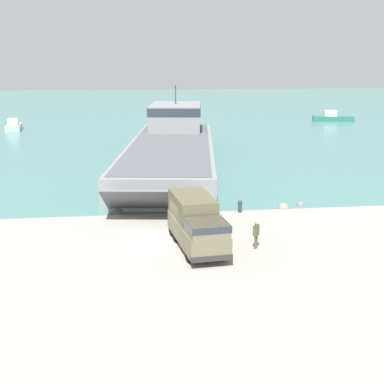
# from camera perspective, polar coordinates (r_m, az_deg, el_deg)

# --- Properties ---
(ground_plane) EXTENTS (240.00, 240.00, 0.00)m
(ground_plane) POSITION_cam_1_polar(r_m,az_deg,el_deg) (34.27, -2.93, -5.25)
(ground_plane) COLOR #9E998E
(water_surface) EXTENTS (240.00, 180.00, 0.01)m
(water_surface) POSITION_cam_1_polar(r_m,az_deg,el_deg) (129.17, -6.38, 8.77)
(water_surface) COLOR #477F7A
(water_surface) RESTS_ON ground_plane
(landing_craft) EXTENTS (14.03, 39.90, 8.19)m
(landing_craft) POSITION_cam_1_polar(r_m,az_deg,el_deg) (60.52, -2.15, 5.13)
(landing_craft) COLOR gray
(landing_craft) RESTS_ON ground_plane
(military_truck) EXTENTS (3.07, 7.15, 3.05)m
(military_truck) POSITION_cam_1_polar(r_m,az_deg,el_deg) (32.63, 0.49, -3.35)
(military_truck) COLOR #6B664C
(military_truck) RESTS_ON ground_plane
(soldier_on_ramp) EXTENTS (0.46, 0.49, 1.73)m
(soldier_on_ramp) POSITION_cam_1_polar(r_m,az_deg,el_deg) (32.85, 6.86, -4.34)
(soldier_on_ramp) COLOR #475638
(soldier_on_ramp) RESTS_ON ground_plane
(moored_boat_a) EXTENTS (2.78, 5.74, 1.95)m
(moored_boat_a) POSITION_cam_1_polar(r_m,az_deg,el_deg) (93.94, -18.48, 6.67)
(moored_boat_a) COLOR #B7BABF
(moored_boat_a) RESTS_ON ground_plane
(moored_boat_b) EXTENTS (7.95, 4.34, 2.03)m
(moored_boat_b) POSITION_cam_1_polar(r_m,az_deg,el_deg) (106.05, 14.77, 7.68)
(moored_boat_b) COLOR #2D7060
(moored_boat_b) RESTS_ON ground_plane
(moored_boat_c) EXTENTS (5.87, 5.52, 1.90)m
(moored_boat_c) POSITION_cam_1_polar(r_m,az_deg,el_deg) (84.85, -3.43, 6.65)
(moored_boat_c) COLOR #B22323
(moored_boat_c) RESTS_ON ground_plane
(mooring_bollard) EXTENTS (0.35, 0.35, 0.95)m
(mooring_bollard) POSITION_cam_1_polar(r_m,az_deg,el_deg) (40.62, 5.14, -1.46)
(mooring_bollard) COLOR #333338
(mooring_bollard) RESTS_ON ground_plane
(shoreline_rock_a) EXTENTS (0.99, 0.99, 0.99)m
(shoreline_rock_a) POSITION_cam_1_polar(r_m,az_deg,el_deg) (41.05, -8.15, -2.13)
(shoreline_rock_a) COLOR #66605B
(shoreline_rock_a) RESTS_ON ground_plane
(shoreline_rock_b) EXTENTS (0.61, 0.61, 0.61)m
(shoreline_rock_b) POSITION_cam_1_polar(r_m,az_deg,el_deg) (43.45, 11.49, -1.38)
(shoreline_rock_b) COLOR gray
(shoreline_rock_b) RESTS_ON ground_plane
(shoreline_rock_c) EXTENTS (0.87, 0.87, 0.87)m
(shoreline_rock_c) POSITION_cam_1_polar(r_m,az_deg,el_deg) (42.28, 9.73, -1.72)
(shoreline_rock_c) COLOR gray
(shoreline_rock_c) RESTS_ON ground_plane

